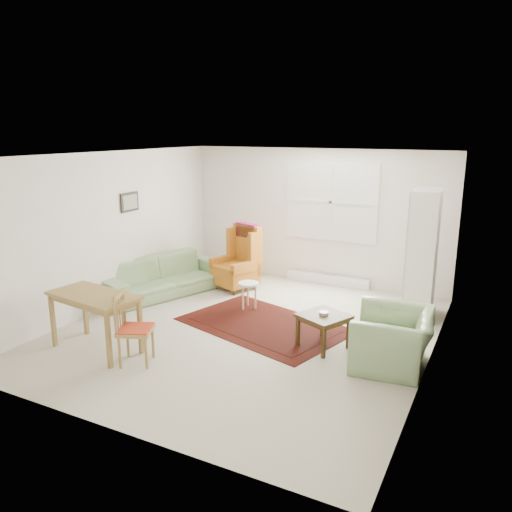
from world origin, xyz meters
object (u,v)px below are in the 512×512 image
at_px(sofa, 163,269).
at_px(stool, 249,295).
at_px(desk, 96,322).
at_px(coffee_table, 323,331).
at_px(cabinet, 423,254).
at_px(armchair, 393,334).
at_px(wingback_chair, 235,258).
at_px(desk_chair, 135,328).

height_order(sofa, stool, sofa).
bearing_deg(sofa, desk, -143.22).
height_order(stool, desk, desk).
distance_m(coffee_table, desk, 3.00).
xyz_separation_m(stool, cabinet, (2.51, 0.95, 0.77)).
distance_m(armchair, stool, 2.69).
bearing_deg(sofa, stool, -68.21).
height_order(sofa, armchair, sofa).
relative_size(wingback_chair, desk, 0.97).
bearing_deg(desk_chair, stool, -32.11).
bearing_deg(cabinet, wingback_chair, 179.52).
distance_m(sofa, desk_chair, 2.70).
xyz_separation_m(wingback_chair, cabinet, (3.20, 0.15, 0.40)).
height_order(wingback_chair, desk_chair, wingback_chair).
bearing_deg(stool, armchair, -21.10).
relative_size(coffee_table, desk, 0.46).
relative_size(armchair, cabinet, 0.54).
height_order(armchair, wingback_chair, wingback_chair).
distance_m(wingback_chair, desk, 3.11).
xyz_separation_m(wingback_chair, desk_chair, (0.36, -3.15, -0.13)).
height_order(sofa, cabinet, cabinet).
bearing_deg(coffee_table, armchair, -6.71).
xyz_separation_m(coffee_table, stool, (-1.57, 0.86, -0.01)).
height_order(wingback_chair, cabinet, cabinet).
height_order(sofa, wingback_chair, wingback_chair).
relative_size(stool, cabinet, 0.22).
height_order(coffee_table, desk_chair, desk_chair).
bearing_deg(desk, sofa, 105.78).
bearing_deg(stool, desk, -114.78).
bearing_deg(wingback_chair, armchair, -9.05).
height_order(armchair, desk_chair, desk_chair).
relative_size(wingback_chair, desk_chair, 1.28).
bearing_deg(desk, desk_chair, -5.08).
height_order(wingback_chair, stool, wingback_chair).
bearing_deg(desk_chair, wingback_chair, -17.45).
bearing_deg(stool, wingback_chair, 131.16).
bearing_deg(armchair, desk_chair, -70.66).
height_order(wingback_chair, desk, wingback_chair).
distance_m(wingback_chair, stool, 1.12).
bearing_deg(wingback_chair, desk_chair, -63.66).
bearing_deg(coffee_table, wingback_chair, 143.93).
relative_size(armchair, desk_chair, 1.15).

